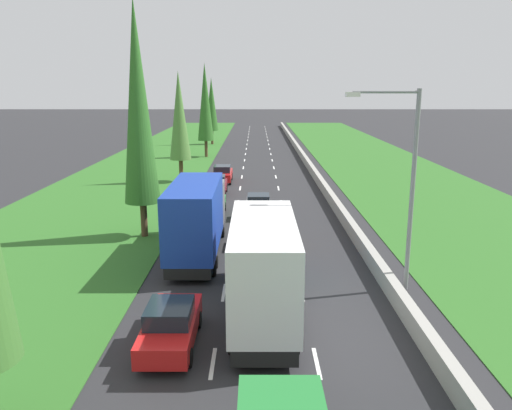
{
  "coord_description": "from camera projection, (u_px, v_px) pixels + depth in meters",
  "views": [
    {
      "loc": [
        -0.3,
        -0.33,
        9.07
      ],
      "look_at": [
        -0.43,
        36.1,
        0.52
      ],
      "focal_mm": 35.5,
      "sensor_mm": 36.0,
      "label": 1
    }
  ],
  "objects": [
    {
      "name": "ground_plane",
      "position": [
        260.0,
        164.0,
        60.81
      ],
      "size": [
        300.0,
        300.0,
        0.0
      ],
      "primitive_type": "plane",
      "color": "#28282B",
      "rests_on": "ground"
    },
    {
      "name": "grass_verge_left",
      "position": [
        155.0,
        164.0,
        60.85
      ],
      "size": [
        14.0,
        140.0,
        0.04
      ],
      "primitive_type": "cube",
      "color": "#2D6623",
      "rests_on": "ground"
    },
    {
      "name": "grass_verge_right",
      "position": [
        380.0,
        164.0,
        60.75
      ],
      "size": [
        14.0,
        140.0,
        0.04
      ],
      "primitive_type": "cube",
      "color": "#2D6623",
      "rests_on": "ground"
    },
    {
      "name": "median_barrier",
      "position": [
        308.0,
        160.0,
        60.69
      ],
      "size": [
        0.44,
        120.0,
        0.85
      ],
      "primitive_type": "cube",
      "color": "#9E9B93",
      "rests_on": "ground"
    },
    {
      "name": "lane_markings",
      "position": [
        260.0,
        164.0,
        60.81
      ],
      "size": [
        3.64,
        116.0,
        0.01
      ],
      "color": "white",
      "rests_on": "ground"
    },
    {
      "name": "red_sedan_left_lane",
      "position": [
        172.0,
        325.0,
        17.97
      ],
      "size": [
        1.82,
        4.5,
        1.64
      ],
      "color": "red",
      "rests_on": "ground"
    },
    {
      "name": "white_box_truck_centre_lane",
      "position": [
        265.0,
        264.0,
        20.09
      ],
      "size": [
        2.46,
        9.4,
        4.18
      ],
      "color": "black",
      "rests_on": "ground"
    },
    {
      "name": "orange_sedan_centre_lane",
      "position": [
        263.0,
        232.0,
        29.38
      ],
      "size": [
        1.82,
        4.5,
        1.64
      ],
      "color": "orange",
      "rests_on": "ground"
    },
    {
      "name": "blue_box_truck_left_lane",
      "position": [
        199.0,
        217.0,
        27.39
      ],
      "size": [
        2.46,
        9.4,
        4.18
      ],
      "color": "black",
      "rests_on": "ground"
    },
    {
      "name": "green_hatchback_left_lane",
      "position": [
        215.0,
        204.0,
        36.5
      ],
      "size": [
        1.74,
        3.9,
        1.72
      ],
      "color": "#237A33",
      "rests_on": "ground"
    },
    {
      "name": "grey_hatchback_centre_lane",
      "position": [
        260.0,
        206.0,
        35.71
      ],
      "size": [
        1.74,
        3.9,
        1.72
      ],
      "color": "slate",
      "rests_on": "ground"
    },
    {
      "name": "maroon_hatchback_left_lane",
      "position": [
        218.0,
        185.0,
        43.27
      ],
      "size": [
        1.74,
        3.9,
        1.72
      ],
      "color": "maroon",
      "rests_on": "ground"
    },
    {
      "name": "red_sedan_left_lane_sixth",
      "position": [
        224.0,
        174.0,
        49.02
      ],
      "size": [
        1.82,
        4.5,
        1.64
      ],
      "color": "red",
      "rests_on": "ground"
    },
    {
      "name": "poplar_tree_second",
      "position": [
        140.0,
        104.0,
        29.56
      ],
      "size": [
        2.15,
        2.15,
        14.08
      ],
      "color": "#4C3823",
      "rests_on": "ground"
    },
    {
      "name": "poplar_tree_third",
      "position": [
        181.0,
        116.0,
        48.04
      ],
      "size": [
        2.06,
        2.06,
        10.54
      ],
      "color": "#4C3823",
      "rests_on": "ground"
    },
    {
      "name": "poplar_tree_fourth",
      "position": [
        207.0,
        102.0,
        65.18
      ],
      "size": [
        2.1,
        2.1,
        12.06
      ],
      "color": "#4C3823",
      "rests_on": "ground"
    },
    {
      "name": "poplar_tree_fifth",
      "position": [
        213.0,
        105.0,
        79.87
      ],
      "size": [
        2.06,
        2.06,
        10.48
      ],
      "color": "#4C3823",
      "rests_on": "ground"
    },
    {
      "name": "street_light_mast",
      "position": [
        407.0,
        177.0,
        22.03
      ],
      "size": [
        3.2,
        0.28,
        9.0
      ],
      "color": "gray",
      "rests_on": "ground"
    }
  ]
}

